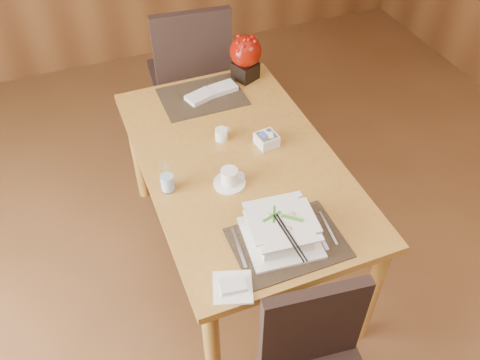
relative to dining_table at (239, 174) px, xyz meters
name	(u,v)px	position (x,y,z in m)	size (l,w,h in m)	color
ground	(282,343)	(0.00, -0.60, -0.65)	(6.00, 6.00, 0.00)	brown
dining_table	(239,174)	(0.00, 0.00, 0.00)	(0.90, 1.50, 0.75)	#A9762F
placemat_near	(288,243)	(0.00, -0.55, 0.10)	(0.45, 0.33, 0.01)	black
placemat_far	(202,97)	(0.00, 0.55, 0.10)	(0.45, 0.33, 0.01)	black
soup_setting	(281,230)	(-0.02, -0.52, 0.16)	(0.32, 0.32, 0.12)	white
coffee_cup	(229,178)	(-0.10, -0.14, 0.13)	(0.15, 0.15, 0.08)	white
water_glass	(167,177)	(-0.37, -0.07, 0.17)	(0.07, 0.07, 0.15)	white
creamer_jug	(221,134)	(-0.03, 0.17, 0.13)	(0.08, 0.08, 0.06)	white
sugar_caddy	(267,140)	(0.17, 0.05, 0.13)	(0.10, 0.10, 0.06)	white
berry_decor	(245,55)	(0.29, 0.64, 0.25)	(0.18, 0.18, 0.27)	black
napkins_far	(213,92)	(0.06, 0.55, 0.12)	(0.30, 0.11, 0.03)	silver
bread_plate	(233,287)	(-0.29, -0.67, 0.10)	(0.15, 0.15, 0.01)	white
far_chair	(191,71)	(0.08, 1.05, -0.05)	(0.54, 0.54, 1.06)	black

